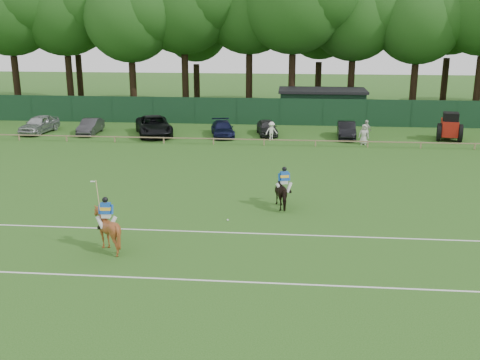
# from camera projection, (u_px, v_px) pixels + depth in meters

# --- Properties ---
(ground) EXTENTS (160.00, 160.00, 0.00)m
(ground) POSITION_uv_depth(u_px,v_px,m) (224.00, 225.00, 26.84)
(ground) COLOR #1E4C14
(ground) RESTS_ON ground
(horse_dark) EXTENTS (1.39, 2.10, 1.63)m
(horse_dark) POSITION_uv_depth(u_px,v_px,m) (284.00, 192.00, 29.16)
(horse_dark) COLOR black
(horse_dark) RESTS_ON ground
(horse_chestnut) EXTENTS (1.58, 1.75, 1.83)m
(horse_chestnut) POSITION_uv_depth(u_px,v_px,m) (107.00, 229.00, 23.72)
(horse_chestnut) COLOR brown
(horse_chestnut) RESTS_ON ground
(sedan_silver) EXTENTS (2.40, 4.67, 1.52)m
(sedan_silver) POSITION_uv_depth(u_px,v_px,m) (39.00, 124.00, 48.65)
(sedan_silver) COLOR #AEB0B3
(sedan_silver) RESTS_ON ground
(sedan_grey) EXTENTS (1.52, 3.97, 1.29)m
(sedan_grey) POSITION_uv_depth(u_px,v_px,m) (90.00, 126.00, 48.28)
(sedan_grey) COLOR #2E2E30
(sedan_grey) RESTS_ON ground
(suv_black) EXTENTS (4.54, 6.40, 1.62)m
(suv_black) POSITION_uv_depth(u_px,v_px,m) (154.00, 126.00, 47.61)
(suv_black) COLOR black
(suv_black) RESTS_ON ground
(sedan_navy) EXTENTS (2.62, 4.57, 1.25)m
(sedan_navy) POSITION_uv_depth(u_px,v_px,m) (223.00, 129.00, 47.30)
(sedan_navy) COLOR #101434
(sedan_navy) RESTS_ON ground
(hatch_grey) EXTENTS (2.18, 3.98, 1.28)m
(hatch_grey) POSITION_uv_depth(u_px,v_px,m) (267.00, 127.00, 47.83)
(hatch_grey) COLOR #2D2C2F
(hatch_grey) RESTS_ON ground
(estate_black) EXTENTS (1.56, 4.11, 1.34)m
(estate_black) POSITION_uv_depth(u_px,v_px,m) (346.00, 130.00, 46.57)
(estate_black) COLOR black
(estate_black) RESTS_ON ground
(spectator_left) EXTENTS (1.13, 0.88, 1.53)m
(spectator_left) POSITION_uv_depth(u_px,v_px,m) (272.00, 131.00, 45.59)
(spectator_left) COLOR white
(spectator_left) RESTS_ON ground
(spectator_mid) EXTENTS (1.12, 0.94, 1.80)m
(spectator_mid) POSITION_uv_depth(u_px,v_px,m) (366.00, 131.00, 44.90)
(spectator_mid) COLOR silver
(spectator_mid) RESTS_ON ground
(spectator_right) EXTENTS (0.81, 0.56, 1.61)m
(spectator_right) POSITION_uv_depth(u_px,v_px,m) (364.00, 134.00, 44.04)
(spectator_right) COLOR beige
(spectator_right) RESTS_ON ground
(rider_dark) EXTENTS (0.92, 0.51, 1.41)m
(rider_dark) POSITION_uv_depth(u_px,v_px,m) (284.00, 179.00, 28.95)
(rider_dark) COLOR silver
(rider_dark) RESTS_ON ground
(rider_chestnut) EXTENTS (0.94, 0.56, 2.05)m
(rider_chestnut) POSITION_uv_depth(u_px,v_px,m) (106.00, 212.00, 23.49)
(rider_chestnut) COLOR silver
(rider_chestnut) RESTS_ON ground
(polo_ball) EXTENTS (0.09, 0.09, 0.09)m
(polo_ball) POSITION_uv_depth(u_px,v_px,m) (228.00, 220.00, 27.37)
(polo_ball) COLOR silver
(polo_ball) RESTS_ON ground
(pitch_lines) EXTENTS (60.00, 5.10, 0.01)m
(pitch_lines) POSITION_uv_depth(u_px,v_px,m) (214.00, 254.00, 23.49)
(pitch_lines) COLOR silver
(pitch_lines) RESTS_ON ground
(pitch_rail) EXTENTS (62.10, 0.10, 0.50)m
(pitch_rail) POSITION_uv_depth(u_px,v_px,m) (251.00, 139.00, 43.96)
(pitch_rail) COLOR #997F5B
(pitch_rail) RESTS_ON ground
(perimeter_fence) EXTENTS (92.08, 0.08, 2.50)m
(perimeter_fence) POSITION_uv_depth(u_px,v_px,m) (258.00, 111.00, 52.36)
(perimeter_fence) COLOR #14351E
(perimeter_fence) RESTS_ON ground
(utility_shed) EXTENTS (8.40, 4.40, 3.04)m
(utility_shed) POSITION_uv_depth(u_px,v_px,m) (322.00, 105.00, 54.62)
(utility_shed) COLOR #14331E
(utility_shed) RESTS_ON ground
(tree_row) EXTENTS (96.00, 12.00, 21.00)m
(tree_row) POSITION_uv_depth(u_px,v_px,m) (281.00, 112.00, 60.18)
(tree_row) COLOR #26561C
(tree_row) RESTS_ON ground
(tractor) EXTENTS (2.30, 3.03, 2.31)m
(tractor) POSITION_uv_depth(u_px,v_px,m) (450.00, 127.00, 45.57)
(tractor) COLOR #A5190F
(tractor) RESTS_ON ground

